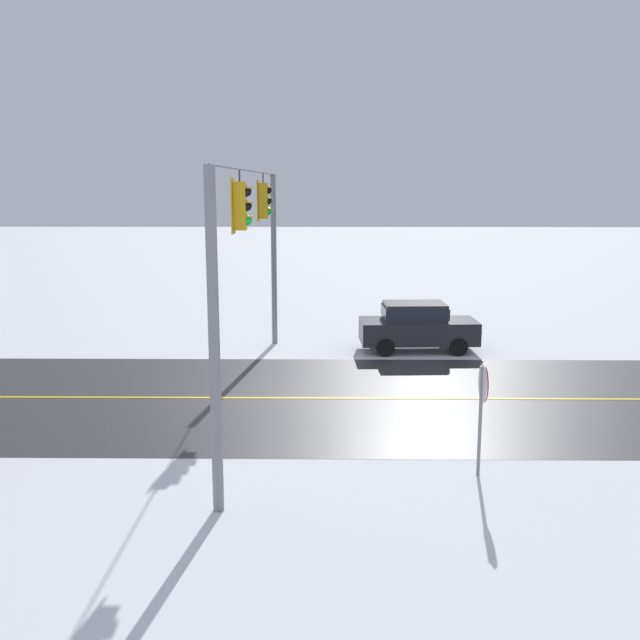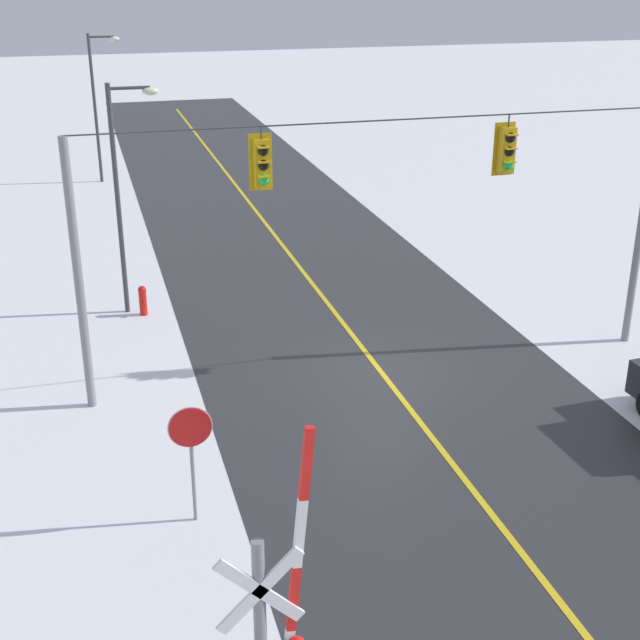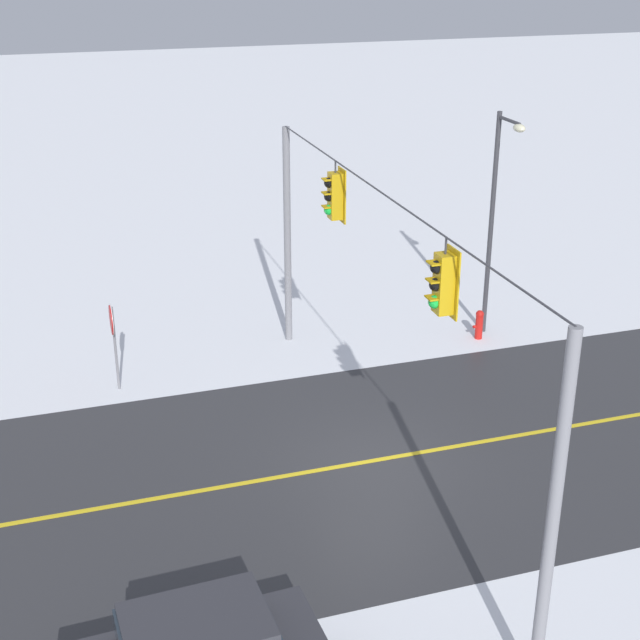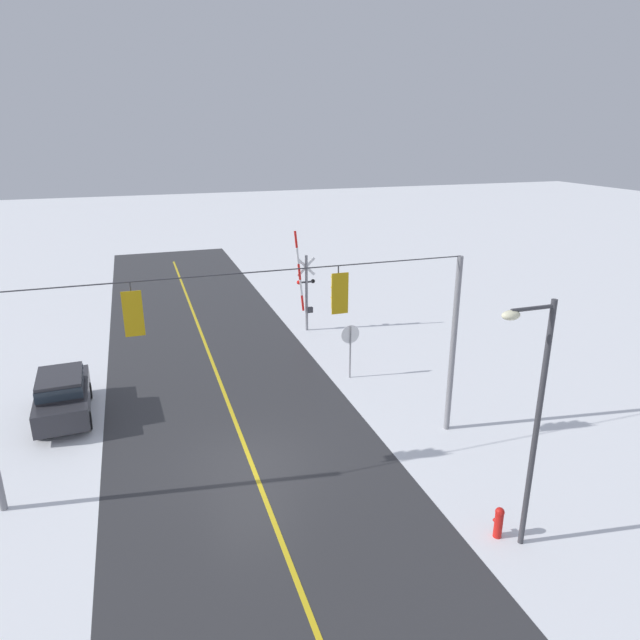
% 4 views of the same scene
% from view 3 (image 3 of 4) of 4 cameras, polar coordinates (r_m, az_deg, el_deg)
% --- Properties ---
extents(ground_plane, '(160.00, 160.00, 0.00)m').
position_cam_3_polar(ground_plane, '(20.72, 3.42, -8.81)').
color(ground_plane, white).
extents(road_asphalt, '(9.00, 80.00, 0.01)m').
position_cam_3_polar(road_asphalt, '(23.31, 17.41, -6.04)').
color(road_asphalt, '#303033').
rests_on(road_asphalt, ground).
extents(lane_centre_line, '(0.14, 72.00, 0.01)m').
position_cam_3_polar(lane_centre_line, '(23.31, 17.41, -6.03)').
color(lane_centre_line, gold).
rests_on(lane_centre_line, ground).
extents(signal_span, '(14.20, 0.47, 6.22)m').
position_cam_3_polar(signal_span, '(18.86, 3.71, 1.68)').
color(signal_span, gray).
rests_on(signal_span, ground).
extents(stop_sign, '(0.80, 0.09, 2.35)m').
position_cam_3_polar(stop_sign, '(23.60, -12.88, -0.53)').
color(stop_sign, gray).
rests_on(stop_sign, ground).
extents(streetlamp_near, '(1.39, 0.28, 6.50)m').
position_cam_3_polar(streetlamp_near, '(26.06, 11.00, 7.05)').
color(streetlamp_near, '#38383D').
rests_on(streetlamp_near, ground).
extents(fire_hydrant, '(0.24, 0.31, 0.88)m').
position_cam_3_polar(fire_hydrant, '(26.84, 9.95, -0.22)').
color(fire_hydrant, red).
rests_on(fire_hydrant, ground).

